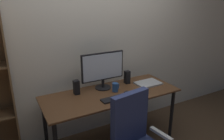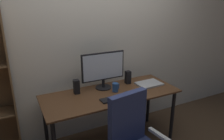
{
  "view_description": "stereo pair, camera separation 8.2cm",
  "coord_description": "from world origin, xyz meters",
  "px_view_note": "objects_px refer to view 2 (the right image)",
  "views": [
    {
      "loc": [
        -1.11,
        -2.06,
        1.82
      ],
      "look_at": [
        0.02,
        0.01,
        1.02
      ],
      "focal_mm": 34.41,
      "sensor_mm": 36.0,
      "label": 1
    },
    {
      "loc": [
        -1.03,
        -2.09,
        1.82
      ],
      "look_at": [
        0.02,
        0.01,
        1.02
      ],
      "focal_mm": 34.41,
      "sensor_mm": 36.0,
      "label": 2
    }
  ],
  "objects_px": {
    "keyboard": "(113,99)",
    "speaker_left": "(76,87)",
    "monitor": "(103,68)",
    "mouse": "(128,94)",
    "laptop": "(149,84)",
    "speaker_right": "(128,77)",
    "coffee_mug": "(115,87)",
    "desk": "(111,100)"
  },
  "relations": [
    {
      "from": "keyboard",
      "to": "laptop",
      "type": "relative_size",
      "value": 0.91
    },
    {
      "from": "laptop",
      "to": "speaker_left",
      "type": "height_order",
      "value": "speaker_left"
    },
    {
      "from": "speaker_left",
      "to": "speaker_right",
      "type": "height_order",
      "value": "same"
    },
    {
      "from": "speaker_left",
      "to": "speaker_right",
      "type": "bearing_deg",
      "value": 0.0
    },
    {
      "from": "keyboard",
      "to": "coffee_mug",
      "type": "relative_size",
      "value": 2.71
    },
    {
      "from": "desk",
      "to": "laptop",
      "type": "bearing_deg",
      "value": 1.3
    },
    {
      "from": "mouse",
      "to": "coffee_mug",
      "type": "xyz_separation_m",
      "value": [
        -0.09,
        0.16,
        0.04
      ]
    },
    {
      "from": "monitor",
      "to": "keyboard",
      "type": "distance_m",
      "value": 0.43
    },
    {
      "from": "desk",
      "to": "keyboard",
      "type": "bearing_deg",
      "value": -108.98
    },
    {
      "from": "speaker_right",
      "to": "desk",
      "type": "bearing_deg",
      "value": -152.59
    },
    {
      "from": "monitor",
      "to": "speaker_left",
      "type": "distance_m",
      "value": 0.39
    },
    {
      "from": "monitor",
      "to": "coffee_mug",
      "type": "height_order",
      "value": "monitor"
    },
    {
      "from": "laptop",
      "to": "coffee_mug",
      "type": "bearing_deg",
      "value": 178.03
    },
    {
      "from": "laptop",
      "to": "speaker_right",
      "type": "xyz_separation_m",
      "value": [
        -0.23,
        0.16,
        0.07
      ]
    },
    {
      "from": "speaker_left",
      "to": "mouse",
      "type": "bearing_deg",
      "value": -31.26
    },
    {
      "from": "coffee_mug",
      "to": "speaker_left",
      "type": "relative_size",
      "value": 0.63
    },
    {
      "from": "keyboard",
      "to": "speaker_left",
      "type": "bearing_deg",
      "value": 131.02
    },
    {
      "from": "mouse",
      "to": "speaker_left",
      "type": "bearing_deg",
      "value": 133.22
    },
    {
      "from": "monitor",
      "to": "mouse",
      "type": "distance_m",
      "value": 0.44
    },
    {
      "from": "desk",
      "to": "laptop",
      "type": "distance_m",
      "value": 0.57
    },
    {
      "from": "speaker_left",
      "to": "desk",
      "type": "bearing_deg",
      "value": -24.95
    },
    {
      "from": "coffee_mug",
      "to": "desk",
      "type": "bearing_deg",
      "value": -163.98
    },
    {
      "from": "laptop",
      "to": "speaker_left",
      "type": "xyz_separation_m",
      "value": [
        -0.93,
        0.16,
        0.07
      ]
    },
    {
      "from": "mouse",
      "to": "speaker_right",
      "type": "distance_m",
      "value": 0.37
    },
    {
      "from": "mouse",
      "to": "desk",
      "type": "bearing_deg",
      "value": 120.83
    },
    {
      "from": "desk",
      "to": "monitor",
      "type": "height_order",
      "value": "monitor"
    },
    {
      "from": "desk",
      "to": "monitor",
      "type": "xyz_separation_m",
      "value": [
        -0.02,
        0.18,
        0.35
      ]
    },
    {
      "from": "monitor",
      "to": "mouse",
      "type": "height_order",
      "value": "monitor"
    },
    {
      "from": "mouse",
      "to": "speaker_left",
      "type": "distance_m",
      "value": 0.61
    },
    {
      "from": "monitor",
      "to": "speaker_right",
      "type": "relative_size",
      "value": 3.25
    },
    {
      "from": "speaker_left",
      "to": "monitor",
      "type": "bearing_deg",
      "value": 1.28
    },
    {
      "from": "coffee_mug",
      "to": "keyboard",
      "type": "bearing_deg",
      "value": -123.55
    },
    {
      "from": "coffee_mug",
      "to": "laptop",
      "type": "relative_size",
      "value": 0.34
    },
    {
      "from": "monitor",
      "to": "laptop",
      "type": "distance_m",
      "value": 0.65
    },
    {
      "from": "desk",
      "to": "keyboard",
      "type": "xyz_separation_m",
      "value": [
        -0.06,
        -0.17,
        0.1
      ]
    },
    {
      "from": "speaker_right",
      "to": "speaker_left",
      "type": "bearing_deg",
      "value": 180.0
    },
    {
      "from": "laptop",
      "to": "speaker_right",
      "type": "distance_m",
      "value": 0.29
    },
    {
      "from": "coffee_mug",
      "to": "laptop",
      "type": "height_order",
      "value": "coffee_mug"
    },
    {
      "from": "mouse",
      "to": "keyboard",
      "type": "bearing_deg",
      "value": 170.37
    },
    {
      "from": "keyboard",
      "to": "mouse",
      "type": "xyz_separation_m",
      "value": [
        0.21,
        0.02,
        0.01
      ]
    },
    {
      "from": "speaker_left",
      "to": "keyboard",
      "type": "bearing_deg",
      "value": -47.19
    },
    {
      "from": "desk",
      "to": "speaker_left",
      "type": "bearing_deg",
      "value": 155.05
    }
  ]
}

